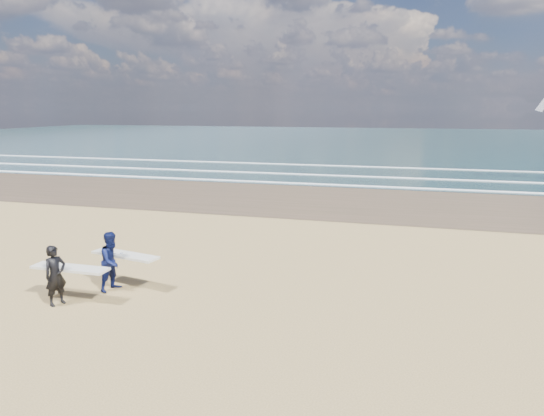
% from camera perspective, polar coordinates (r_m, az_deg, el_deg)
% --- Properties ---
extents(ocean, '(220.00, 100.00, 0.02)m').
position_cam_1_polar(ocean, '(82.98, 23.79, 7.12)').
color(ocean, '#183335').
rests_on(ocean, ground).
extents(surfer_near, '(2.20, 0.96, 1.65)m').
position_cam_1_polar(surfer_near, '(14.35, -23.87, -7.12)').
color(surfer_near, black).
rests_on(surfer_near, ground).
extents(surfer_far, '(2.26, 1.32, 1.75)m').
position_cam_1_polar(surfer_far, '(14.87, -18.14, -5.89)').
color(surfer_far, '#0B123E').
rests_on(surfer_far, ground).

